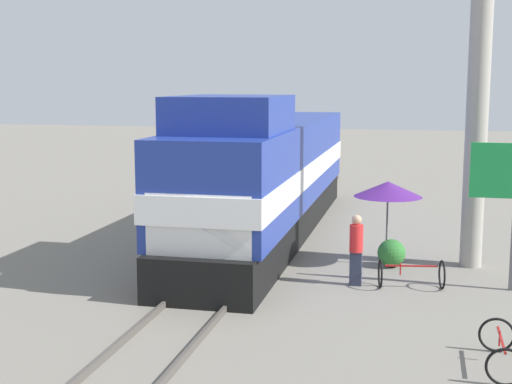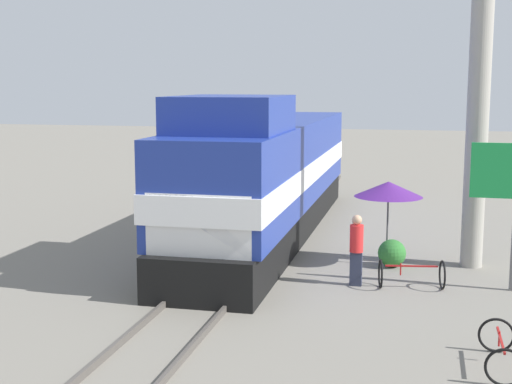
{
  "view_description": "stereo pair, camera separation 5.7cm",
  "coord_description": "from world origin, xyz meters",
  "views": [
    {
      "loc": [
        4.79,
        -17.67,
        5.09
      ],
      "look_at": [
        1.2,
        -1.92,
        2.58
      ],
      "focal_mm": 50.0,
      "sensor_mm": 36.0,
      "label": 1
    },
    {
      "loc": [
        4.84,
        -17.65,
        5.09
      ],
      "look_at": [
        1.2,
        -1.92,
        2.58
      ],
      "focal_mm": 50.0,
      "sensor_mm": 36.0,
      "label": 2
    }
  ],
  "objects": [
    {
      "name": "ground_plane",
      "position": [
        0.0,
        0.0,
        0.0
      ],
      "size": [
        120.0,
        120.0,
        0.0
      ],
      "primitive_type": "plane",
      "color": "slate"
    },
    {
      "name": "bicycle_spare",
      "position": [
        6.36,
        -4.85,
        0.35
      ],
      "size": [
        0.69,
        1.64,
        0.68
      ],
      "rotation": [
        0.0,
        0.0,
        3.13
      ],
      "color": "black",
      "rests_on": "ground_plane"
    },
    {
      "name": "shrub_cluster",
      "position": [
        4.18,
        1.92,
        0.39
      ],
      "size": [
        0.77,
        0.77,
        0.77
      ],
      "primitive_type": "sphere",
      "color": "#2D722D",
      "rests_on": "ground_plane"
    },
    {
      "name": "rail_near",
      "position": [
        -0.72,
        0.0,
        0.07
      ],
      "size": [
        0.08,
        39.98,
        0.15
      ],
      "primitive_type": "cube",
      "color": "#4C4742",
      "rests_on": "ground_plane"
    },
    {
      "name": "vendor_umbrella",
      "position": [
        4.03,
        2.07,
        2.16
      ],
      "size": [
        1.89,
        1.89,
        2.37
      ],
      "color": "#4C4C4C",
      "rests_on": "ground_plane"
    },
    {
      "name": "utility_pole",
      "position": [
        6.33,
        2.51,
        4.57
      ],
      "size": [
        1.8,
        0.6,
        9.08
      ],
      "color": "#9E998E",
      "rests_on": "ground_plane"
    },
    {
      "name": "locomotive",
      "position": [
        0.0,
        4.89,
        2.04
      ],
      "size": [
        2.99,
        16.55,
        4.73
      ],
      "color": "black",
      "rests_on": "ground_plane"
    },
    {
      "name": "person_bystander",
      "position": [
        3.37,
        -0.13,
        0.99
      ],
      "size": [
        0.34,
        0.34,
        1.81
      ],
      "color": "#2D3347",
      "rests_on": "ground_plane"
    },
    {
      "name": "bicycle",
      "position": [
        4.73,
        -0.11,
        0.37
      ],
      "size": [
        1.66,
        0.97,
        0.73
      ],
      "rotation": [
        0.0,
        0.0,
        -1.41
      ],
      "color": "black",
      "rests_on": "ground_plane"
    },
    {
      "name": "rail_far",
      "position": [
        0.72,
        0.0,
        0.07
      ],
      "size": [
        0.08,
        39.98,
        0.15
      ],
      "primitive_type": "cube",
      "color": "#4C4742",
      "rests_on": "ground_plane"
    }
  ]
}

